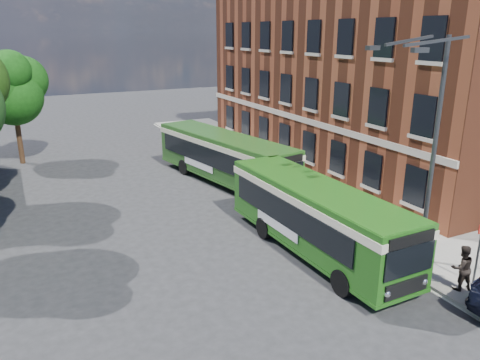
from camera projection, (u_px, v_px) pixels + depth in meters
ground at (286, 270)px, 18.72m from camera, size 120.00×120.00×0.00m
pavement at (315, 186)px, 28.48m from camera, size 6.00×48.00×0.15m
kerb_line at (271, 195)px, 27.22m from camera, size 0.12×48.00×0.01m
brick_office at (369, 63)px, 32.74m from camera, size 12.10×26.00×14.20m
street_lamp at (427, 152)px, 17.59m from camera, size 2.96×2.38×9.00m
bus_stop_sign at (479, 250)px, 17.03m from camera, size 0.35×0.08×2.52m
bus_front at (316, 213)px, 19.63m from camera, size 2.84×10.40×3.02m
bus_rear at (224, 154)px, 28.99m from camera, size 4.73×11.90×3.02m
pedestrian_b at (462, 268)px, 16.78m from camera, size 0.99×0.87×1.72m
tree_right at (13, 88)px, 32.10m from camera, size 4.71×4.48×7.96m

